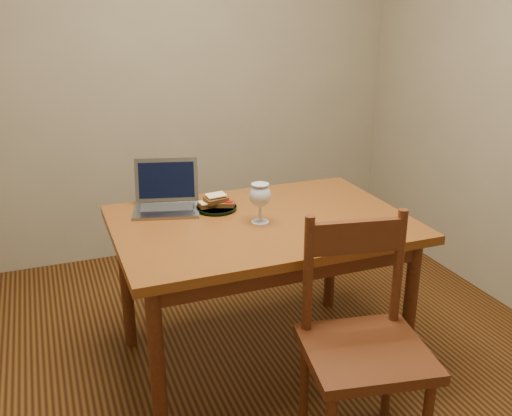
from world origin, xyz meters
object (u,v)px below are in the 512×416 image
object	(u,v)px
table	(261,237)
plate	(216,208)
laptop	(167,196)
chair	(364,335)
milk_glass	(260,203)

from	to	relation	value
table	plate	world-z (taller)	plate
plate	laptop	size ratio (longest dim) A/B	0.54
chair	plate	xyz separation A→B (m)	(-0.29, 0.87, 0.24)
plate	milk_glass	xyz separation A→B (m)	(0.13, -0.23, 0.08)
plate	laptop	world-z (taller)	laptop
table	milk_glass	distance (m)	0.18
chair	table	bearing A→B (deg)	112.23
milk_glass	chair	bearing A→B (deg)	-76.06
chair	laptop	xyz separation A→B (m)	(-0.50, 0.99, 0.29)
chair	plate	size ratio (longest dim) A/B	2.64
plate	milk_glass	world-z (taller)	milk_glass
plate	milk_glass	size ratio (longest dim) A/B	1.06
table	plate	size ratio (longest dim) A/B	6.72
chair	plate	bearing A→B (deg)	118.80
table	laptop	xyz separation A→B (m)	(-0.36, 0.31, 0.14)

